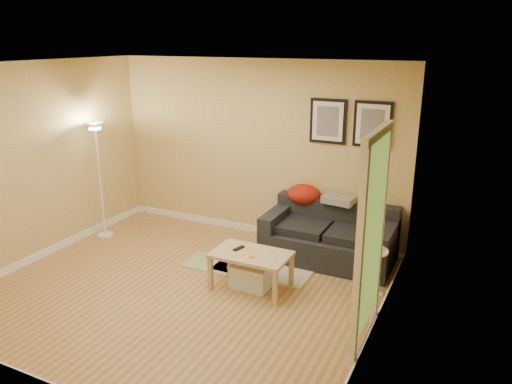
% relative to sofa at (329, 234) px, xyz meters
% --- Properties ---
extents(floor, '(4.50, 4.50, 0.00)m').
position_rel_sofa_xyz_m(floor, '(-1.30, -1.53, -0.38)').
color(floor, tan).
rests_on(floor, ground).
extents(ceiling, '(4.50, 4.50, 0.00)m').
position_rel_sofa_xyz_m(ceiling, '(-1.30, -1.53, 2.23)').
color(ceiling, white).
rests_on(ceiling, wall_back).
extents(wall_back, '(4.50, 0.00, 4.50)m').
position_rel_sofa_xyz_m(wall_back, '(-1.30, 0.47, 0.92)').
color(wall_back, '#D3B96C').
rests_on(wall_back, ground).
extents(wall_front, '(4.50, 0.00, 4.50)m').
position_rel_sofa_xyz_m(wall_front, '(-1.30, -3.53, 0.92)').
color(wall_front, '#D3B96C').
rests_on(wall_front, ground).
extents(wall_left, '(0.00, 4.00, 4.00)m').
position_rel_sofa_xyz_m(wall_left, '(-3.55, -1.53, 0.92)').
color(wall_left, '#D3B96C').
rests_on(wall_left, ground).
extents(wall_right, '(0.00, 4.00, 4.00)m').
position_rel_sofa_xyz_m(wall_right, '(0.95, -1.53, 0.92)').
color(wall_right, '#D3B96C').
rests_on(wall_right, ground).
extents(baseboard_back, '(4.50, 0.02, 0.10)m').
position_rel_sofa_xyz_m(baseboard_back, '(-1.30, 0.46, -0.33)').
color(baseboard_back, white).
rests_on(baseboard_back, ground).
extents(baseboard_left, '(0.02, 4.00, 0.10)m').
position_rel_sofa_xyz_m(baseboard_left, '(-3.54, -1.53, -0.33)').
color(baseboard_left, white).
rests_on(baseboard_left, ground).
extents(baseboard_right, '(0.02, 4.00, 0.10)m').
position_rel_sofa_xyz_m(baseboard_right, '(0.94, -1.53, -0.33)').
color(baseboard_right, white).
rests_on(baseboard_right, ground).
extents(sofa, '(1.70, 0.90, 0.75)m').
position_rel_sofa_xyz_m(sofa, '(0.00, 0.00, 0.00)').
color(sofa, black).
rests_on(sofa, ground).
extents(red_throw, '(0.48, 0.36, 0.28)m').
position_rel_sofa_xyz_m(red_throw, '(-0.48, 0.31, 0.40)').
color(red_throw, '#A5280F').
rests_on(red_throw, sofa).
extents(plaid_throw, '(0.45, 0.32, 0.10)m').
position_rel_sofa_xyz_m(plaid_throw, '(0.04, 0.27, 0.41)').
color(plaid_throw, tan).
rests_on(plaid_throw, sofa).
extents(framed_print_left, '(0.50, 0.04, 0.60)m').
position_rel_sofa_xyz_m(framed_print_left, '(-0.22, 0.45, 1.43)').
color(framed_print_left, black).
rests_on(framed_print_left, wall_back).
extents(framed_print_right, '(0.50, 0.04, 0.60)m').
position_rel_sofa_xyz_m(framed_print_right, '(0.38, 0.45, 1.43)').
color(framed_print_right, black).
rests_on(framed_print_right, wall_back).
extents(area_rug, '(1.25, 0.85, 0.01)m').
position_rel_sofa_xyz_m(area_rug, '(-0.66, -0.53, -0.37)').
color(area_rug, beige).
rests_on(area_rug, ground).
extents(green_runner, '(0.70, 0.50, 0.01)m').
position_rel_sofa_xyz_m(green_runner, '(-1.34, -0.78, -0.37)').
color(green_runner, '#668C4C').
rests_on(green_runner, ground).
extents(coffee_table, '(0.94, 0.60, 0.45)m').
position_rel_sofa_xyz_m(coffee_table, '(-0.59, -1.15, -0.15)').
color(coffee_table, tan).
rests_on(coffee_table, ground).
extents(remote_control, '(0.09, 0.17, 0.02)m').
position_rel_sofa_xyz_m(remote_control, '(-0.77, -1.11, 0.09)').
color(remote_control, black).
rests_on(remote_control, coffee_table).
extents(tape_roll, '(0.07, 0.07, 0.03)m').
position_rel_sofa_xyz_m(tape_roll, '(-0.53, -1.26, 0.09)').
color(tape_roll, yellow).
rests_on(tape_roll, coffee_table).
extents(storage_bin, '(0.48, 0.35, 0.29)m').
position_rel_sofa_xyz_m(storage_bin, '(-0.60, -1.12, -0.23)').
color(storage_bin, white).
rests_on(storage_bin, ground).
extents(side_table, '(0.36, 0.36, 0.55)m').
position_rel_sofa_xyz_m(side_table, '(0.72, -0.65, -0.10)').
color(side_table, white).
rests_on(side_table, ground).
extents(book_stack, '(0.22, 0.27, 0.08)m').
position_rel_sofa_xyz_m(book_stack, '(0.71, -0.65, 0.21)').
color(book_stack, teal).
rests_on(book_stack, side_table).
extents(floor_lamp, '(0.22, 0.22, 1.73)m').
position_rel_sofa_xyz_m(floor_lamp, '(-3.30, -0.65, 0.44)').
color(floor_lamp, white).
rests_on(floor_lamp, ground).
extents(doorway, '(0.12, 1.01, 2.13)m').
position_rel_sofa_xyz_m(doorway, '(0.90, -1.68, 0.65)').
color(doorway, white).
rests_on(doorway, ground).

